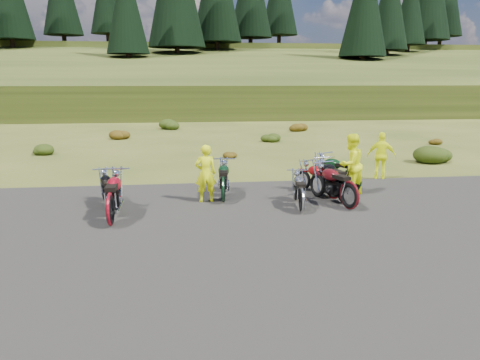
{
  "coord_description": "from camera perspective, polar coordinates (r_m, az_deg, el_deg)",
  "views": [
    {
      "loc": [
        -2.38,
        -11.67,
        3.52
      ],
      "look_at": [
        -0.86,
        0.99,
        0.76
      ],
      "focal_mm": 35.0,
      "sensor_mm": 36.0,
      "label": 1
    }
  ],
  "objects": [
    {
      "name": "motorcycle_3",
      "position": [
        12.63,
        7.49,
        -4.06
      ],
      "size": [
        0.84,
        1.94,
        0.99
      ],
      "primitive_type": null,
      "rotation": [
        0.0,
        0.0,
        1.46
      ],
      "color": "#9B9CA0",
      "rests_on": "ground"
    },
    {
      "name": "motorcycle_4",
      "position": [
        13.17,
        13.11,
        -3.61
      ],
      "size": [
        1.43,
        2.34,
        1.16
      ],
      "primitive_type": null,
      "rotation": [
        0.0,
        0.0,
        1.91
      ],
      "color": "#540E12",
      "rests_on": "ground"
    },
    {
      "name": "conifer_28",
      "position": [
        81.6,
        20.08,
        19.44
      ],
      "size": [
        5.28,
        5.28,
        14.0
      ],
      "color": "black",
      "rests_on": "ground"
    },
    {
      "name": "conifer_21",
      "position": [
        62.68,
        -13.73,
        20.19
      ],
      "size": [
        5.28,
        5.28,
        14.0
      ],
      "color": "black",
      "rests_on": "ground"
    },
    {
      "name": "conifer_26",
      "position": [
        65.76,
        15.0,
        20.45
      ],
      "size": [
        6.16,
        6.16,
        16.0
      ],
      "color": "black",
      "rests_on": "ground"
    },
    {
      "name": "motorcycle_5",
      "position": [
        13.76,
        12.45,
        -2.89
      ],
      "size": [
        1.15,
        2.34,
        1.18
      ],
      "primitive_type": null,
      "rotation": [
        0.0,
        0.0,
        1.76
      ],
      "color": "black",
      "rests_on": "ground"
    },
    {
      "name": "shrub_7",
      "position": [
        21.81,
        22.57,
        3.23
      ],
      "size": [
        1.56,
        1.56,
        0.92
      ],
      "primitive_type": "ellipsoid",
      "color": "black",
      "rests_on": "ground"
    },
    {
      "name": "person_right_b",
      "position": [
        17.32,
        16.85,
        2.77
      ],
      "size": [
        1.05,
        0.72,
        1.66
      ],
      "primitive_type": "imported",
      "rotation": [
        0.0,
        0.0,
        2.79
      ],
      "color": "#DFE90C",
      "rests_on": "ground"
    },
    {
      "name": "shrub_5",
      "position": [
        26.81,
        3.68,
        5.32
      ],
      "size": [
        1.03,
        1.03,
        0.61
      ],
      "primitive_type": "ellipsoid",
      "color": "black",
      "rests_on": "ground"
    },
    {
      "name": "person_right_a",
      "position": [
        14.63,
        13.31,
        1.74
      ],
      "size": [
        1.15,
        1.09,
        1.88
      ],
      "primitive_type": "imported",
      "rotation": [
        0.0,
        0.0,
        3.71
      ],
      "color": "#DFE90C",
      "rests_on": "ground"
    },
    {
      "name": "hill_slope",
      "position": [
        61.81,
        -4.72,
        8.92
      ],
      "size": [
        300.0,
        45.97,
        9.37
      ],
      "primitive_type": null,
      "rotation": [
        0.14,
        0.0,
        0.0
      ],
      "color": "#293612",
      "rests_on": "ground"
    },
    {
      "name": "motorcycle_1",
      "position": [
        11.86,
        -15.42,
        -5.49
      ],
      "size": [
        0.79,
        2.31,
        1.21
      ],
      "primitive_type": null,
      "rotation": [
        0.0,
        0.0,
        1.58
      ],
      "color": "maroon",
      "rests_on": "ground"
    },
    {
      "name": "ground",
      "position": [
        12.42,
        4.48,
        -4.28
      ],
      "size": [
        300.0,
        300.0,
        0.0
      ],
      "primitive_type": "plane",
      "color": "#3A4717",
      "rests_on": "ground"
    },
    {
      "name": "motorcycle_2",
      "position": [
        13.54,
        -2.03,
        -2.85
      ],
      "size": [
        0.93,
        2.2,
        1.12
      ],
      "primitive_type": null,
      "rotation": [
        0.0,
        0.0,
        1.47
      ],
      "color": "black",
      "rests_on": "ground"
    },
    {
      "name": "motorcycle_7",
      "position": [
        15.11,
        13.42,
        -1.58
      ],
      "size": [
        1.66,
        2.26,
        1.14
      ],
      "primitive_type": null,
      "rotation": [
        0.0,
        0.0,
        2.06
      ],
      "color": "black",
      "rests_on": "ground"
    },
    {
      "name": "shrub_6",
      "position": [
        32.57,
        7.02,
        6.61
      ],
      "size": [
        1.3,
        1.3,
        0.77
      ],
      "primitive_type": "ellipsoid",
      "color": "#5C310B",
      "rests_on": "ground"
    },
    {
      "name": "person_middle",
      "position": [
        13.45,
        -4.22,
        0.68
      ],
      "size": [
        0.65,
        0.47,
        1.67
      ],
      "primitive_type": "imported",
      "rotation": [
        0.0,
        0.0,
        3.26
      ],
      "color": "#DFE90C",
      "rests_on": "ground"
    },
    {
      "name": "shrub_1",
      "position": [
        24.14,
        -23.01,
        3.6
      ],
      "size": [
        1.03,
        1.03,
        0.61
      ],
      "primitive_type": "ellipsoid",
      "color": "black",
      "rests_on": "ground"
    },
    {
      "name": "shrub_4",
      "position": [
        21.22,
        -1.44,
        3.3
      ],
      "size": [
        0.77,
        0.77,
        0.45
      ],
      "primitive_type": "ellipsoid",
      "color": "#5C310B",
      "rests_on": "ground"
    },
    {
      "name": "shrub_2",
      "position": [
        28.7,
        -14.55,
        5.56
      ],
      "size": [
        1.3,
        1.3,
        0.77
      ],
      "primitive_type": "ellipsoid",
      "color": "#5C310B",
      "rests_on": "ground"
    },
    {
      "name": "motorcycle_6",
      "position": [
        14.21,
        11.25,
        -2.36
      ],
      "size": [
        1.49,
        2.06,
        1.04
      ],
      "primitive_type": null,
      "rotation": [
        0.0,
        0.0,
        2.04
      ],
      "color": "maroon",
      "rests_on": "ground"
    },
    {
      "name": "shrub_3",
      "position": [
        33.72,
        -8.47,
        6.89
      ],
      "size": [
        1.56,
        1.56,
        0.92
      ],
      "primitive_type": "ellipsoid",
      "color": "black",
      "rests_on": "ground"
    },
    {
      "name": "gravel_pad",
      "position": [
        10.56,
        6.62,
        -7.33
      ],
      "size": [
        20.0,
        12.0,
        0.04
      ],
      "primitive_type": "cube",
      "color": "black",
      "rests_on": "ground"
    },
    {
      "name": "motorcycle_0",
      "position": [
        13.01,
        -15.45,
        -3.92
      ],
      "size": [
        1.16,
        2.07,
        1.03
      ],
      "primitive_type": null,
      "rotation": [
        0.0,
        0.0,
        1.84
      ],
      "color": "black",
      "rests_on": "ground"
    },
    {
      "name": "shrub_8",
      "position": [
        27.83,
        22.46,
        4.51
      ],
      "size": [
        0.77,
        0.77,
        0.45
      ],
      "primitive_type": "ellipsoid",
      "color": "#5C310B",
      "rests_on": "ground"
    },
    {
      "name": "hill_plateau",
      "position": [
        121.74,
        -5.86,
        10.51
      ],
      "size": [
        300.0,
        90.0,
        9.17
      ],
      "primitive_type": "cube",
      "color": "#293612",
      "rests_on": "ground"
    },
    {
      "name": "conifer_27",
      "position": [
        73.61,
        17.82,
        19.91
      ],
      "size": [
        5.72,
        5.72,
        15.0
      ],
      "color": "black",
      "rests_on": "ground"
    }
  ]
}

